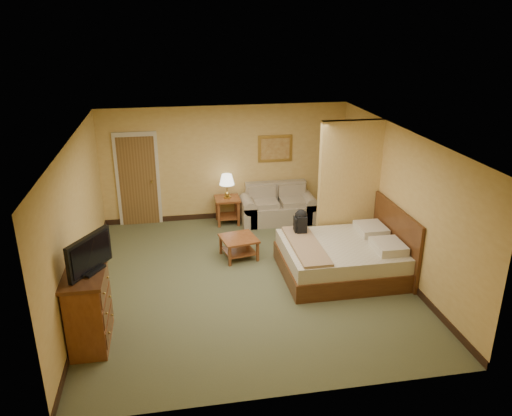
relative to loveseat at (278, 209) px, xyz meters
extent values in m
plane|color=#555A3A|center=(-1.13, -2.57, -0.28)|extent=(6.00, 6.00, 0.00)
plane|color=white|center=(-1.13, -2.57, 2.32)|extent=(6.00, 6.00, 0.00)
cube|color=#D8AF5C|center=(-1.13, 0.43, 1.02)|extent=(5.50, 0.02, 2.60)
cube|color=#D8AF5C|center=(-3.88, -2.57, 1.02)|extent=(0.02, 6.00, 2.60)
cube|color=#D8AF5C|center=(1.62, -2.57, 1.02)|extent=(0.02, 6.00, 2.60)
cube|color=#D8AF5C|center=(1.02, -1.65, 1.02)|extent=(1.20, 0.15, 2.60)
cube|color=beige|center=(-3.08, 0.40, 0.77)|extent=(0.94, 0.06, 2.10)
cube|color=brown|center=(-3.08, 0.38, 0.72)|extent=(0.80, 0.04, 2.00)
cylinder|color=#AE9140|center=(-2.78, 0.33, 0.72)|extent=(0.04, 0.12, 0.04)
cube|color=black|center=(-1.13, 0.42, -0.22)|extent=(5.50, 0.02, 0.12)
cube|color=tan|center=(0.00, -0.05, -0.07)|extent=(1.40, 0.75, 0.42)
cube|color=tan|center=(0.00, 0.28, 0.36)|extent=(1.40, 0.18, 0.44)
cube|color=tan|center=(-0.70, -0.05, -0.04)|extent=(0.30, 0.75, 0.47)
cube|color=tan|center=(0.70, -0.05, -0.04)|extent=(0.30, 0.75, 0.47)
cube|color=brown|center=(-1.15, 0.08, 0.30)|extent=(0.55, 0.55, 0.04)
cube|color=brown|center=(-1.15, 0.08, -0.12)|extent=(0.46, 0.46, 0.03)
cube|color=brown|center=(-1.37, -0.14, 0.00)|extent=(0.05, 0.05, 0.56)
cube|color=brown|center=(-0.93, -0.14, 0.00)|extent=(0.05, 0.05, 0.56)
cube|color=brown|center=(-1.37, 0.30, 0.00)|extent=(0.05, 0.05, 0.56)
cube|color=brown|center=(-0.93, 0.30, 0.00)|extent=(0.05, 0.05, 0.56)
cylinder|color=#AE9140|center=(-1.15, 0.08, 0.34)|extent=(0.16, 0.16, 0.04)
cylinder|color=#AE9140|center=(-1.15, 0.08, 0.55)|extent=(0.02, 0.02, 0.27)
cone|color=white|center=(-1.15, 0.08, 0.75)|extent=(0.33, 0.33, 0.23)
cube|color=brown|center=(-1.15, -1.70, 0.12)|extent=(0.77, 0.77, 0.04)
cube|color=brown|center=(-1.15, -1.70, -0.14)|extent=(0.66, 0.66, 0.03)
cube|color=brown|center=(-1.43, -1.98, -0.08)|extent=(0.05, 0.05, 0.39)
cube|color=brown|center=(-0.87, -1.42, -0.08)|extent=(0.05, 0.05, 0.39)
cube|color=#B78E3F|center=(0.00, 0.41, 1.32)|extent=(0.79, 0.03, 0.61)
cube|color=#A16831|center=(0.00, 0.39, 1.32)|extent=(0.65, 0.02, 0.48)
cube|color=brown|center=(-3.60, -4.00, 0.26)|extent=(0.49, 0.99, 1.08)
cube|color=#492511|center=(-3.60, -4.00, 0.82)|extent=(0.56, 1.06, 0.05)
cube|color=black|center=(-3.50, -4.00, 0.87)|extent=(0.37, 0.43, 0.03)
cube|color=black|center=(-3.50, -4.00, 1.12)|extent=(0.49, 0.77, 0.51)
cube|color=#492511|center=(0.62, -2.67, -0.11)|extent=(2.21, 1.77, 0.33)
cube|color=beige|center=(0.62, -2.67, 0.18)|extent=(2.15, 1.70, 0.27)
cube|color=#492511|center=(1.58, -2.67, 0.33)|extent=(0.06, 1.88, 1.22)
cube|color=silver|center=(1.27, -3.06, 0.38)|extent=(0.50, 0.61, 0.15)
cube|color=silver|center=(1.27, -2.29, 0.38)|extent=(0.50, 0.61, 0.15)
cube|color=#977652|center=(-0.10, -2.67, 0.34)|extent=(0.50, 1.66, 0.06)
cube|color=black|center=(-0.03, -2.10, 0.50)|extent=(0.20, 0.29, 0.36)
sphere|color=black|center=(-0.03, -2.10, 0.68)|extent=(0.22, 0.22, 0.22)
camera|label=1|loc=(-2.34, -10.35, 4.08)|focal=35.00mm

